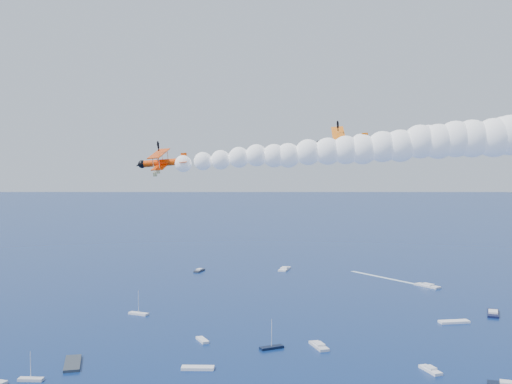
% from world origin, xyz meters
% --- Properties ---
extents(biplane_lead, '(11.30, 12.88, 8.55)m').
position_xyz_m(biplane_lead, '(11.19, 23.06, 54.83)').
color(biplane_lead, '#FF6B05').
extents(biplane_trail, '(10.15, 11.39, 6.95)m').
position_xyz_m(biplane_trail, '(-10.63, 5.85, 51.81)').
color(biplane_trail, '#FF4605').
extents(smoke_trail_trail, '(57.15, 42.35, 10.12)m').
position_xyz_m(smoke_trail_trail, '(15.01, 16.33, 53.90)').
color(smoke_trail_trail, white).
extents(spectator_boats, '(236.87, 181.21, 0.70)m').
position_xyz_m(spectator_boats, '(-4.36, 97.87, 0.35)').
color(spectator_boats, silver).
rests_on(spectator_boats, ground).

